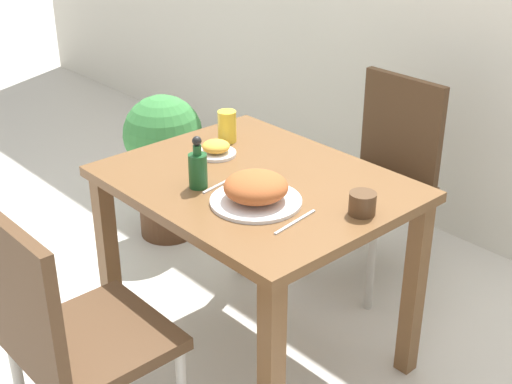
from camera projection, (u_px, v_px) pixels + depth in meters
name	position (u px, v px, depth m)	size (l,w,h in m)	color
ground_plane	(256.00, 350.00, 2.74)	(16.00, 16.00, 0.00)	beige
dining_table	(256.00, 208.00, 2.46)	(0.99, 0.79, 0.73)	brown
chair_near	(67.00, 332.00, 2.04)	(0.42, 0.42, 0.88)	#4C331E
chair_far	(382.00, 170.00, 3.05)	(0.42, 0.42, 0.88)	#4C331E
food_plate	(256.00, 190.00, 2.23)	(0.29, 0.29, 0.10)	white
side_plate	(216.00, 149.00, 2.59)	(0.15, 0.15, 0.06)	white
drink_cup	(362.00, 203.00, 2.17)	(0.08, 0.08, 0.07)	#4C331E
juice_glass	(227.00, 126.00, 2.69)	(0.07, 0.07, 0.12)	gold
sauce_bottle	(198.00, 168.00, 2.33)	(0.06, 0.06, 0.18)	#194C23
fork_utensil	(220.00, 184.00, 2.37)	(0.04, 0.17, 0.00)	silver
spoon_utensil	(295.00, 222.00, 2.14)	(0.03, 0.19, 0.00)	silver
potted_plant_left	(164.00, 154.00, 3.38)	(0.37, 0.37, 0.71)	#51331E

